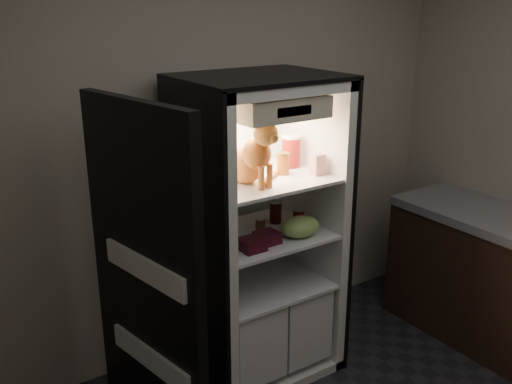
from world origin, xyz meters
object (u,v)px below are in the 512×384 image
(cream_carton, at_px, (317,164))
(grape_bag, at_px, (300,227))
(condiment_jar, at_px, (260,224))
(tabby_cat, at_px, (251,158))
(salsa_jar, at_px, (283,163))
(soda_can_b, at_px, (298,216))
(soda_can_c, at_px, (298,219))
(pepper_jar, at_px, (291,151))
(parmesan_shaker, at_px, (256,157))
(berry_box_right, at_px, (267,238))
(refrigerator, at_px, (256,252))
(mayo_tub, at_px, (254,157))
(soda_can_a, at_px, (276,212))
(berry_box_left, at_px, (252,244))

(cream_carton, relative_size, grape_bag, 0.51)
(cream_carton, height_order, condiment_jar, cream_carton)
(tabby_cat, bearing_deg, salsa_jar, -0.38)
(soda_can_b, distance_m, soda_can_c, 0.09)
(pepper_jar, bearing_deg, salsa_jar, -142.48)
(condiment_jar, bearing_deg, parmesan_shaker, 83.73)
(berry_box_right, bearing_deg, salsa_jar, 31.29)
(refrigerator, height_order, parmesan_shaker, refrigerator)
(salsa_jar, relative_size, cream_carton, 1.06)
(salsa_jar, bearing_deg, pepper_jar, 37.52)
(mayo_tub, distance_m, soda_can_c, 0.47)
(mayo_tub, height_order, soda_can_a, mayo_tub)
(pepper_jar, distance_m, cream_carton, 0.23)
(refrigerator, xyz_separation_m, grape_bag, (0.16, -0.24, 0.21))
(soda_can_a, xyz_separation_m, berry_box_right, (-0.22, -0.23, -0.04))
(pepper_jar, bearing_deg, cream_carton, -83.97)
(refrigerator, bearing_deg, grape_bag, -56.17)
(mayo_tub, xyz_separation_m, cream_carton, (0.23, -0.32, -0.01))
(mayo_tub, relative_size, cream_carton, 1.12)
(mayo_tub, xyz_separation_m, soda_can_c, (0.15, -0.26, -0.36))
(salsa_jar, height_order, soda_can_a, salsa_jar)
(tabby_cat, height_order, condiment_jar, tabby_cat)
(soda_can_a, bearing_deg, parmesan_shaker, -178.77)
(mayo_tub, distance_m, salsa_jar, 0.21)
(tabby_cat, distance_m, soda_can_c, 0.55)
(parmesan_shaker, bearing_deg, soda_can_b, -20.78)
(condiment_jar, bearing_deg, cream_carton, -31.01)
(soda_can_c, bearing_deg, salsa_jar, 146.26)
(salsa_jar, xyz_separation_m, berry_box_right, (-0.19, -0.12, -0.38))
(soda_can_a, bearing_deg, condiment_jar, -159.49)
(salsa_jar, bearing_deg, soda_can_b, 6.47)
(tabby_cat, bearing_deg, berry_box_left, -133.40)
(condiment_jar, bearing_deg, berry_box_right, -111.85)
(soda_can_c, relative_size, berry_box_left, 0.95)
(refrigerator, distance_m, pepper_jar, 0.66)
(soda_can_c, bearing_deg, grape_bag, -121.59)
(salsa_jar, xyz_separation_m, soda_can_c, (0.08, -0.05, -0.35))
(salsa_jar, distance_m, berry_box_right, 0.45)
(cream_carton, relative_size, soda_can_b, 1.13)
(parmesan_shaker, relative_size, salsa_jar, 1.46)
(salsa_jar, relative_size, grape_bag, 0.54)
(grape_bag, bearing_deg, soda_can_c, 58.41)
(soda_can_a, bearing_deg, refrigerator, -171.99)
(pepper_jar, relative_size, grape_bag, 0.80)
(pepper_jar, distance_m, berry_box_left, 0.67)
(mayo_tub, bearing_deg, berry_box_left, -125.19)
(tabby_cat, xyz_separation_m, mayo_tub, (0.19, 0.25, -0.08))
(refrigerator, xyz_separation_m, berry_box_right, (-0.06, -0.21, 0.18))
(condiment_jar, bearing_deg, mayo_tub, 71.21)
(berry_box_right, bearing_deg, parmesan_shaker, 71.71)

